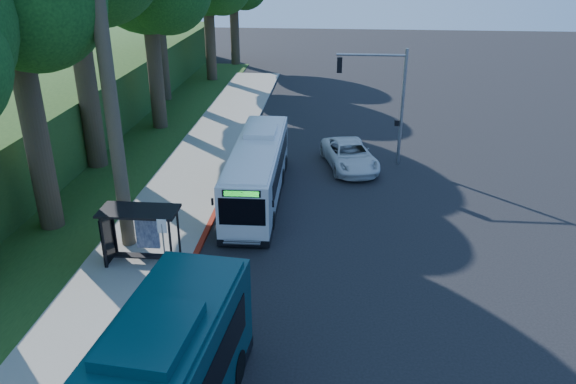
{
  "coord_description": "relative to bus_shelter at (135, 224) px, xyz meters",
  "views": [
    {
      "loc": [
        0.82,
        -22.93,
        12.44
      ],
      "look_at": [
        -1.24,
        1.0,
        1.79
      ],
      "focal_mm": 35.0,
      "sensor_mm": 36.0,
      "label": 1
    }
  ],
  "objects": [
    {
      "name": "white_bus",
      "position": [
        4.15,
        7.07,
        -0.2
      ],
      "size": [
        2.51,
        11.06,
        3.29
      ],
      "rotation": [
        0.0,
        0.0,
        0.01
      ],
      "color": "silver",
      "rests_on": "ground"
    },
    {
      "name": "bus_shelter",
      "position": [
        0.0,
        0.0,
        0.0
      ],
      "size": [
        3.2,
        1.51,
        2.55
      ],
      "color": "black",
      "rests_on": "ground"
    },
    {
      "name": "ground",
      "position": [
        7.26,
        2.86,
        -1.81
      ],
      "size": [
        140.0,
        140.0,
        0.0
      ],
      "primitive_type": "plane",
      "color": "black",
      "rests_on": "ground"
    },
    {
      "name": "grass_verge",
      "position": [
        -5.74,
        7.86,
        -1.78
      ],
      "size": [
        8.0,
        70.0,
        0.06
      ],
      "primitive_type": "cube",
      "color": "#234719",
      "rests_on": "ground"
    },
    {
      "name": "traffic_signal_pole",
      "position": [
        11.04,
        12.86,
        2.62
      ],
      "size": [
        4.1,
        0.3,
        7.0
      ],
      "color": "gray",
      "rests_on": "ground"
    },
    {
      "name": "red_curb",
      "position": [
        2.26,
        -1.14,
        -1.74
      ],
      "size": [
        0.25,
        30.0,
        0.13
      ],
      "primitive_type": "cube",
      "color": "maroon",
      "rests_on": "ground"
    },
    {
      "name": "sidewalk",
      "position": [
        -0.04,
        2.86,
        -1.75
      ],
      "size": [
        4.5,
        70.0,
        0.12
      ],
      "primitive_type": "cube",
      "color": "gray",
      "rests_on": "ground"
    },
    {
      "name": "pickup",
      "position": [
        9.05,
        11.94,
        -1.03
      ],
      "size": [
        3.87,
        6.08,
        1.56
      ],
      "primitive_type": "imported",
      "rotation": [
        0.0,
        0.0,
        0.24
      ],
      "color": "silver",
      "rests_on": "ground"
    },
    {
      "name": "stop_sign_pole",
      "position": [
        1.86,
        -2.14,
        0.28
      ],
      "size": [
        0.35,
        0.06,
        3.17
      ],
      "color": "gray",
      "rests_on": "ground"
    }
  ]
}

